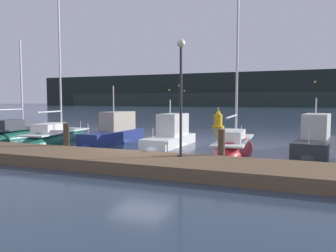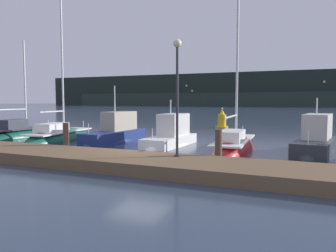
{
  "view_description": "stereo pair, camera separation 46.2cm",
  "coord_description": "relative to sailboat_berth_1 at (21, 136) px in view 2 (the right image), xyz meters",
  "views": [
    {
      "loc": [
        6.57,
        -13.19,
        2.6
      ],
      "look_at": [
        0.0,
        3.27,
        1.2
      ],
      "focal_mm": 35.0,
      "sensor_mm": 36.0,
      "label": 1
    },
    {
      "loc": [
        6.99,
        -13.01,
        2.6
      ],
      "look_at": [
        0.0,
        3.27,
        1.2
      ],
      "focal_mm": 35.0,
      "sensor_mm": 36.0,
      "label": 2
    }
  ],
  "objects": [
    {
      "name": "channel_buoy",
      "position": [
        10.62,
        13.76,
        0.56
      ],
      "size": [
        1.16,
        1.16,
        1.89
      ],
      "color": "gold",
      "rests_on": "ground"
    },
    {
      "name": "mooring_pile_1",
      "position": [
        7.3,
        -3.97,
        0.62
      ],
      "size": [
        0.28,
        0.28,
        1.5
      ],
      "primitive_type": "cylinder",
      "color": "#4C3D2D",
      "rests_on": "ground"
    },
    {
      "name": "motorboat_berth_4",
      "position": [
        10.84,
        0.71,
        0.2
      ],
      "size": [
        1.96,
        4.96,
        3.08
      ],
      "color": "white",
      "rests_on": "ground"
    },
    {
      "name": "dock",
      "position": [
        11.08,
        -5.62,
        0.09
      ],
      "size": [
        31.78,
        2.8,
        0.45
      ],
      "primitive_type": "cube",
      "color": "brown",
      "rests_on": "ground"
    },
    {
      "name": "motorboat_berth_3",
      "position": [
        7.12,
        0.69,
        0.2
      ],
      "size": [
        1.97,
        5.63,
        4.02
      ],
      "color": "navy",
      "rests_on": "ground"
    },
    {
      "name": "hillside_backdrop",
      "position": [
        7.82,
        130.47,
        6.59
      ],
      "size": [
        240.0,
        23.0,
        14.58
      ],
      "color": "#1E2823",
      "rests_on": "ground"
    },
    {
      "name": "ground_plane",
      "position": [
        11.08,
        -3.5,
        -0.13
      ],
      "size": [
        400.0,
        400.0,
        0.0
      ],
      "primitive_type": "plane",
      "color": "#2D3D51"
    },
    {
      "name": "motorboat_berth_6",
      "position": [
        18.44,
        0.93,
        0.19
      ],
      "size": [
        2.43,
        5.25,
        3.32
      ],
      "color": "#2D3338",
      "rests_on": "ground"
    },
    {
      "name": "mooring_pile_2",
      "position": [
        14.86,
        -3.97,
        0.59
      ],
      "size": [
        0.28,
        0.28,
        1.45
      ],
      "primitive_type": "cylinder",
      "color": "#4C3D2D",
      "rests_on": "ground"
    },
    {
      "name": "dock_lamppost",
      "position": [
        13.5,
        -4.97,
        3.25
      ],
      "size": [
        0.32,
        0.32,
        4.43
      ],
      "color": "#2D2D33",
      "rests_on": "dock"
    },
    {
      "name": "sailboat_berth_1",
      "position": [
        0.0,
        0.0,
        0.0
      ],
      "size": [
        1.72,
        5.43,
        7.34
      ],
      "color": "#195647",
      "rests_on": "ground"
    },
    {
      "name": "sailboat_berth_5",
      "position": [
        14.64,
        0.04,
        -0.04
      ],
      "size": [
        2.02,
        6.68,
        9.39
      ],
      "color": "red",
      "rests_on": "ground"
    },
    {
      "name": "sailboat_berth_2",
      "position": [
        3.42,
        -0.12,
        -0.03
      ],
      "size": [
        2.84,
        6.79,
        10.52
      ],
      "color": "#195647",
      "rests_on": "ground"
    }
  ]
}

